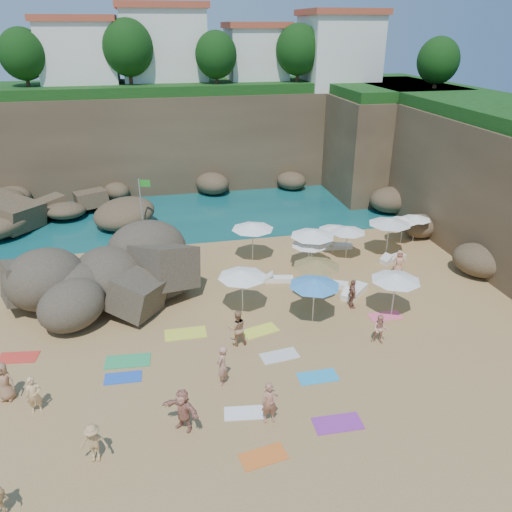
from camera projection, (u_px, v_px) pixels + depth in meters
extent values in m
plane|color=tan|center=(229.00, 322.00, 24.47)|extent=(120.00, 120.00, 0.00)
plane|color=#0C4751|center=(181.00, 167.00, 51.07)|extent=(120.00, 120.00, 0.00)
cube|color=brown|center=(205.00, 137.00, 45.35)|extent=(44.00, 8.00, 8.00)
cube|color=brown|center=(487.00, 176.00, 33.56)|extent=(8.00, 30.00, 8.00)
cube|color=brown|center=(381.00, 141.00, 43.81)|extent=(10.00, 12.00, 8.00)
cube|color=white|center=(80.00, 58.00, 41.46)|extent=(6.00, 5.00, 5.50)
cube|color=#B2472D|center=(74.00, 18.00, 40.20)|extent=(6.48, 5.40, 0.50)
cube|color=white|center=(164.00, 50.00, 43.49)|extent=(7.00, 6.00, 6.50)
cube|color=#B2472D|center=(161.00, 5.00, 42.02)|extent=(7.56, 6.48, 0.50)
cube|color=white|center=(256.00, 59.00, 44.47)|extent=(5.00, 5.00, 5.00)
cube|color=#B2472D|center=(256.00, 25.00, 43.31)|extent=(5.40, 5.40, 0.50)
cube|color=white|center=(338.00, 53.00, 43.84)|extent=(6.00, 6.00, 6.00)
cube|color=#B2472D|center=(341.00, 12.00, 42.47)|extent=(6.48, 6.48, 0.50)
sphere|color=#11380F|center=(23.00, 54.00, 38.73)|extent=(3.60, 3.60, 3.60)
sphere|color=#11380F|center=(128.00, 48.00, 40.11)|extent=(4.05, 4.05, 4.05)
sphere|color=#11380F|center=(216.00, 55.00, 40.81)|extent=(3.42, 3.42, 3.42)
sphere|color=#11380F|center=(298.00, 50.00, 42.03)|extent=(3.78, 3.78, 3.78)
sphere|color=#11380F|center=(438.00, 61.00, 37.79)|extent=(3.15, 3.15, 3.15)
cylinder|color=white|center=(2.00, 146.00, 46.62)|extent=(0.10, 0.10, 6.00)
cylinder|color=white|center=(19.00, 145.00, 46.91)|extent=(0.10, 0.10, 6.00)
cylinder|color=silver|center=(141.00, 208.00, 33.64)|extent=(0.08, 0.08, 4.04)
cube|color=green|center=(145.00, 183.00, 33.01)|extent=(0.69, 0.24, 0.46)
cylinder|color=silver|center=(309.00, 257.00, 29.13)|extent=(0.05, 0.05, 1.85)
cone|color=silver|center=(309.00, 243.00, 28.76)|extent=(2.08, 2.08, 0.32)
cylinder|color=silver|center=(253.00, 243.00, 30.48)|extent=(0.07, 0.07, 2.30)
cone|color=white|center=(253.00, 226.00, 30.02)|extent=(2.58, 2.58, 0.39)
cylinder|color=silver|center=(388.00, 238.00, 31.14)|extent=(0.07, 0.07, 2.33)
cone|color=silver|center=(390.00, 221.00, 30.68)|extent=(2.62, 2.62, 0.40)
cylinder|color=silver|center=(414.00, 229.00, 33.26)|extent=(0.05, 0.05, 1.76)
cone|color=white|center=(416.00, 217.00, 32.91)|extent=(1.97, 1.97, 0.30)
cylinder|color=silver|center=(402.00, 231.00, 32.95)|extent=(0.05, 0.05, 1.76)
cone|color=white|center=(404.00, 219.00, 32.60)|extent=(1.97, 1.97, 0.30)
cylinder|color=silver|center=(312.00, 250.00, 29.36)|extent=(0.07, 0.07, 2.35)
cone|color=white|center=(313.00, 233.00, 28.89)|extent=(2.63, 2.63, 0.40)
cylinder|color=silver|center=(316.00, 281.00, 25.94)|extent=(0.06, 0.06, 2.22)
cone|color=#E45328|center=(317.00, 263.00, 25.50)|extent=(2.49, 2.49, 0.38)
cylinder|color=silver|center=(333.00, 240.00, 31.48)|extent=(0.05, 0.05, 1.79)
cone|color=white|center=(334.00, 228.00, 31.13)|extent=(2.01, 2.01, 0.31)
cylinder|color=silver|center=(347.00, 243.00, 30.79)|extent=(0.06, 0.06, 1.96)
cone|color=silver|center=(348.00, 229.00, 30.40)|extent=(2.20, 2.20, 0.33)
cylinder|color=silver|center=(242.00, 292.00, 24.94)|extent=(0.06, 0.06, 2.19)
cone|color=white|center=(242.00, 274.00, 24.50)|extent=(2.45, 2.45, 0.37)
cylinder|color=silver|center=(314.00, 301.00, 24.09)|extent=(0.06, 0.06, 2.20)
cone|color=#3D8AD1|center=(315.00, 282.00, 23.65)|extent=(2.47, 2.47, 0.38)
cylinder|color=silver|center=(394.00, 296.00, 24.63)|extent=(0.06, 0.06, 2.17)
cone|color=white|center=(396.00, 277.00, 24.20)|extent=(2.43, 2.43, 0.37)
cube|color=white|center=(318.00, 238.00, 33.77)|extent=(1.65, 0.74, 0.25)
cube|color=white|center=(338.00, 246.00, 32.46)|extent=(1.86, 0.75, 0.28)
cube|color=silver|center=(393.00, 259.00, 30.74)|extent=(1.90, 1.27, 0.28)
cube|color=white|center=(279.00, 279.00, 28.31)|extent=(1.69, 0.87, 0.25)
cube|color=white|center=(332.00, 284.00, 27.74)|extent=(1.83, 1.35, 0.27)
cube|color=white|center=(354.00, 292.00, 26.91)|extent=(1.96, 1.86, 0.32)
cube|color=blue|center=(123.00, 378.00, 20.56)|extent=(1.55, 0.83, 0.03)
cube|color=orange|center=(263.00, 457.00, 16.80)|extent=(1.68, 1.03, 0.03)
cube|color=#2EA35E|center=(128.00, 361.00, 21.57)|extent=(1.99, 1.11, 0.03)
cube|color=#ECF13F|center=(186.00, 333.00, 23.50)|extent=(1.95, 1.00, 0.03)
cube|color=white|center=(244.00, 413.00, 18.69)|extent=(1.58, 0.94, 0.03)
cube|color=purple|center=(338.00, 423.00, 18.19)|extent=(1.81, 0.94, 0.03)
cube|color=red|center=(18.00, 357.00, 21.81)|extent=(1.78, 1.06, 0.03)
cube|color=#2AA5E3|center=(318.00, 377.00, 20.61)|extent=(1.64, 0.83, 0.03)
cube|color=#F45F85|center=(385.00, 316.00, 24.91)|extent=(1.64, 0.84, 0.03)
cube|color=green|center=(80.00, 310.00, 25.42)|extent=(2.10, 1.31, 0.03)
cube|color=#EBF741|center=(260.00, 331.00, 23.72)|extent=(1.87, 1.27, 0.03)
cube|color=silver|center=(280.00, 356.00, 21.92)|extent=(1.74, 1.02, 0.03)
imported|color=#E1B276|center=(34.00, 395.00, 18.47)|extent=(0.60, 0.43, 1.55)
imported|color=tan|center=(237.00, 328.00, 22.40)|extent=(0.86, 0.68, 1.73)
imported|color=tan|center=(162.00, 245.00, 30.80)|extent=(1.18, 0.65, 1.72)
imported|color=#945E4A|center=(352.00, 294.00, 25.38)|extent=(0.49, 0.97, 1.58)
imported|color=tan|center=(399.00, 262.00, 28.91)|extent=(0.81, 0.61, 1.47)
imported|color=tan|center=(143.00, 256.00, 29.40)|extent=(1.66, 1.16, 1.75)
imported|color=tan|center=(222.00, 365.00, 19.91)|extent=(0.71, 0.76, 1.75)
imported|color=tan|center=(96.00, 456.00, 16.58)|extent=(1.12, 1.58, 0.39)
imported|color=#D8B47B|center=(0.00, 511.00, 14.71)|extent=(1.47, 1.77, 0.38)
imported|color=#9E704F|center=(8.00, 395.00, 19.30)|extent=(1.13, 1.77, 0.44)
imported|color=tan|center=(184.00, 424.00, 17.89)|extent=(2.27, 2.28, 0.45)
imported|color=#B07058|center=(269.00, 417.00, 18.23)|extent=(0.64, 1.67, 0.40)
imported|color=#DE987E|center=(379.00, 338.00, 22.73)|extent=(1.32, 1.55, 0.53)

